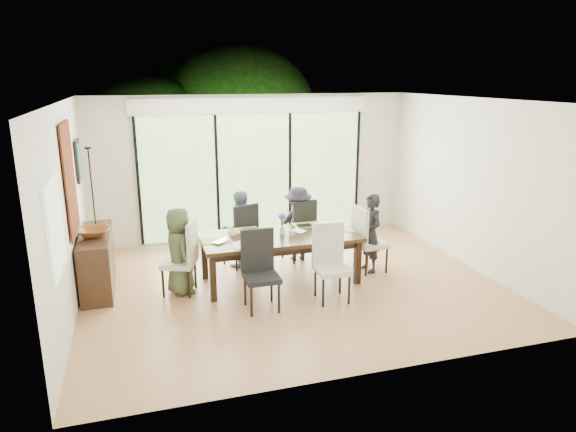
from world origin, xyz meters
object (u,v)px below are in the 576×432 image
object	(u,v)px
chair_near_right	(332,264)
table_top	(280,237)
chair_far_left	(239,234)
person_left_end	(179,251)
person_far_left	(239,229)
sideboard	(97,261)
chair_right_end	(371,239)
person_right_end	(370,233)
cup_c	(328,226)
vase	(282,230)
cup_b	(292,233)
chair_far_right	(298,229)
bowl	(94,232)
person_far_right	(298,224)
chair_left_end	(178,257)
cup_a	(232,233)
chair_near_left	(261,272)
laptop	(224,241)

from	to	relation	value
chair_near_right	table_top	bearing A→B (deg)	122.97
chair_far_left	person_left_end	bearing A→B (deg)	17.27
person_far_left	sideboard	distance (m)	2.20
sideboard	chair_right_end	bearing A→B (deg)	-6.89
person_right_end	sideboard	bearing A→B (deg)	-105.17
cup_c	vase	bearing A→B (deg)	-176.19
cup_b	sideboard	bearing A→B (deg)	167.81
chair_far_right	person_left_end	size ratio (longest dim) A/B	0.85
chair_right_end	bowl	distance (m)	4.15
cup_b	chair_far_left	bearing A→B (deg)	122.28
person_left_end	table_top	bearing A→B (deg)	-100.80
chair_near_right	person_far_right	size ratio (longest dim) A/B	0.85
cup_b	sideboard	size ratio (longest dim) A/B	0.07
chair_left_end	chair_far_right	distance (m)	2.22
bowl	sideboard	bearing A→B (deg)	90.00
chair_far_right	cup_a	size ratio (longest dim) A/B	8.87
vase	bowl	bearing A→B (deg)	172.57
chair_far_left	person_right_end	world-z (taller)	person_right_end
person_far_left	cup_b	world-z (taller)	person_far_left
sideboard	chair_near_left	bearing A→B (deg)	-32.84
person_left_end	laptop	world-z (taller)	person_left_end
chair_near_left	cup_b	xyz separation A→B (m)	(0.65, 0.77, 0.24)
chair_left_end	sideboard	xyz separation A→B (m)	(-1.12, 0.50, -0.12)
vase	cup_b	world-z (taller)	vase
person_right_end	laptop	size ratio (longest dim) A/B	3.91
cup_a	chair_near_right	bearing A→B (deg)	-40.36
table_top	cup_c	size ratio (longest dim) A/B	19.35
bowl	cup_a	bearing A→B (deg)	-7.36
chair_far_right	laptop	distance (m)	1.70
table_top	bowl	xyz separation A→B (m)	(-2.62, 0.40, 0.19)
person_right_end	chair_far_left	bearing A→B (deg)	-122.01
vase	table_top	bearing A→B (deg)	-135.00
chair_right_end	chair_far_right	distance (m)	1.27
laptop	cup_a	world-z (taller)	cup_a
chair_near_left	person_left_end	size ratio (longest dim) A/B	0.85
chair_right_end	vase	size ratio (longest dim) A/B	9.17
cup_a	bowl	xyz separation A→B (m)	(-1.92, 0.25, 0.12)
person_left_end	cup_b	distance (m)	1.64
chair_far_right	sideboard	bearing A→B (deg)	-8.03
chair_left_end	cup_a	world-z (taller)	chair_left_end
chair_near_right	laptop	xyz separation A→B (m)	(-1.35, 0.77, 0.21)
table_top	chair_right_end	distance (m)	1.51
cup_b	bowl	world-z (taller)	bowl
chair_left_end	cup_b	world-z (taller)	chair_left_end
vase	cup_b	xyz separation A→B (m)	(0.10, -0.15, -0.01)
sideboard	laptop	bearing A→B (deg)	-18.67
chair_near_right	person_far_left	bearing A→B (deg)	122.28
table_top	chair_far_left	world-z (taller)	chair_far_left
chair_left_end	person_far_right	distance (m)	2.21
cup_b	cup_a	bearing A→B (deg)	163.61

